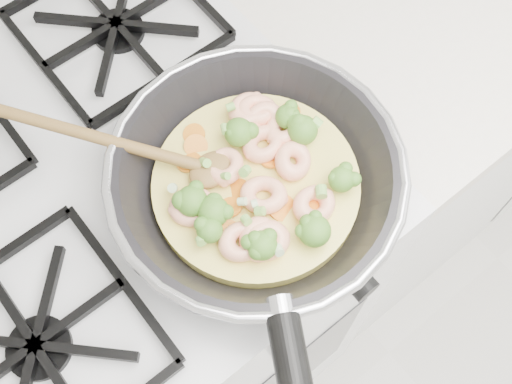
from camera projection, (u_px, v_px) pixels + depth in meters
stove at (142, 280)px, 1.19m from camera, size 0.60×0.60×0.92m
counter_right at (449, 58)px, 1.40m from camera, size 1.00×0.60×0.90m
skillet at (256, 184)px, 0.71m from camera, size 0.37×0.55×0.10m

